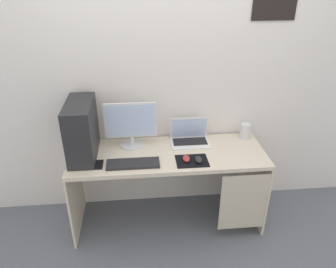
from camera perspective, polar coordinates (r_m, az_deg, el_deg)
The scene contains 12 objects.
ground_plane at distance 3.16m, azimuth -0.00°, elevation -14.75°, with size 8.00×8.00×0.00m, color slate.
wall_back at distance 2.79m, azimuth -0.62°, elevation 10.38°, with size 4.00×0.05×2.60m.
desk at distance 2.79m, azimuth 0.46°, elevation -5.82°, with size 1.65×0.59×0.73m.
pc_tower at distance 2.67m, azimuth -15.09°, elevation 0.71°, with size 0.21×0.48×0.47m, color #232326.
monitor at distance 2.75m, azimuth -6.63°, elevation 1.67°, with size 0.44×0.20×0.41m.
laptop at distance 2.87m, azimuth 3.87°, elevation -0.63°, with size 0.34×0.22×0.22m.
speaker at distance 3.00m, azimuth 13.55°, elevation 0.50°, with size 0.09×0.09×0.14m, color silver.
keyboard at distance 2.57m, azimuth -6.23°, elevation -5.26°, with size 0.42×0.14×0.02m, color #232326.
mousepad at distance 2.62m, azimuth 4.27°, elevation -4.79°, with size 0.26×0.20×0.01m, color black.
mouse_left at distance 2.61m, azimuth 3.27°, elevation -4.37°, with size 0.06×0.10×0.03m, color #B23333.
mouse_right at distance 2.60m, azimuth 5.43°, elevation -4.54°, with size 0.06×0.10×0.03m, color #232326.
cell_phone at distance 2.62m, azimuth -12.23°, elevation -5.35°, with size 0.07×0.13×0.01m, color black.
Camera 1 is at (-0.22, -2.32, 2.13)m, focal length 34.30 mm.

